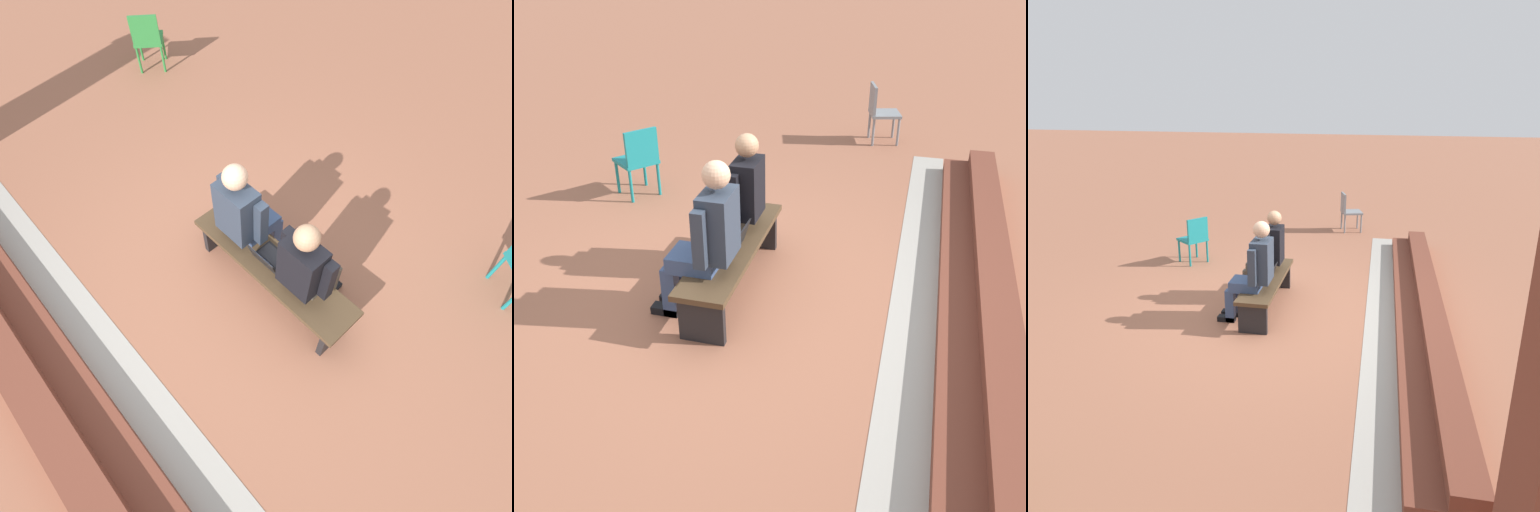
{
  "view_description": "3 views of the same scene",
  "coord_description": "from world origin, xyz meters",
  "views": [
    {
      "loc": [
        -1.49,
        1.32,
        3.57
      ],
      "look_at": [
        -0.2,
        0.1,
        0.91
      ],
      "focal_mm": 28.0,
      "sensor_mm": 36.0,
      "label": 1
    },
    {
      "loc": [
        4.19,
        1.32,
        2.96
      ],
      "look_at": [
        0.32,
        0.29,
        0.66
      ],
      "focal_mm": 42.0,
      "sensor_mm": 36.0,
      "label": 2
    },
    {
      "loc": [
        6.22,
        1.32,
        2.95
      ],
      "look_at": [
        -0.26,
        0.05,
        0.75
      ],
      "focal_mm": 35.0,
      "sensor_mm": 36.0,
      "label": 3
    }
  ],
  "objects": [
    {
      "name": "bench",
      "position": [
        -0.14,
        -0.17,
        0.35
      ],
      "size": [
        1.8,
        0.44,
        0.45
      ],
      "color": "#4C3823",
      "rests_on": "ground"
    },
    {
      "name": "laptop",
      "position": [
        -0.1,
        -0.16,
        0.5
      ],
      "size": [
        0.32,
        0.29,
        0.21
      ],
      "color": "black",
      "rests_on": "bench"
    },
    {
      "name": "person_adult",
      "position": [
        0.29,
        -0.24,
        0.73
      ],
      "size": [
        0.57,
        0.71,
        1.38
      ],
      "color": "#384C75",
      "rests_on": "ground"
    },
    {
      "name": "brick_steps",
      "position": [
        -0.14,
        1.97,
        0.12
      ],
      "size": [
        6.92,
        0.6,
        0.3
      ],
      "color": "brown",
      "rests_on": "ground"
    },
    {
      "name": "concrete_strip",
      "position": [
        -0.14,
        1.42,
        0.0
      ],
      "size": [
        7.72,
        0.4,
        0.01
      ],
      "primitive_type": "cube",
      "color": "#A8A399",
      "rests_on": "ground"
    },
    {
      "name": "plastic_chair_near_bench_right",
      "position": [
        -1.8,
        -1.86,
        0.48
      ],
      "size": [
        0.59,
        0.59,
        0.84
      ],
      "color": "teal",
      "rests_on": "ground"
    },
    {
      "name": "ground_plane",
      "position": [
        0.0,
        0.0,
        0.0
      ],
      "size": [
        60.0,
        60.0,
        0.0
      ],
      "primitive_type": "plane",
      "color": "#9E6047"
    },
    {
      "name": "person_student",
      "position": [
        -0.49,
        -0.24,
        0.71
      ],
      "size": [
        0.54,
        0.68,
        1.34
      ],
      "color": "#4C473D",
      "rests_on": "ground"
    },
    {
      "name": "plastic_chair_by_pillar",
      "position": [
        -4.49,
        0.65,
        0.48
      ],
      "size": [
        0.52,
        0.52,
        0.84
      ],
      "color": "gray",
      "rests_on": "ground"
    }
  ]
}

